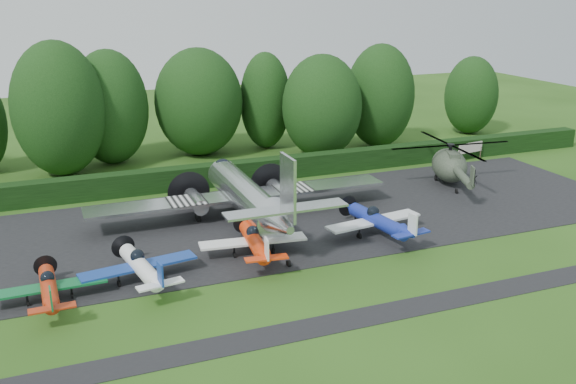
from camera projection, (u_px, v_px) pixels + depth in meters
name	position (u px, v px, depth m)	size (l,w,h in m)	color
ground	(256.00, 285.00, 39.25)	(160.00, 160.00, 0.00)	#274B15
apron	(213.00, 230.00, 48.10)	(70.00, 18.00, 0.01)	black
taxiway_verge	(292.00, 332.00, 33.94)	(70.00, 2.00, 0.00)	black
hedgerow	(181.00, 189.00, 57.84)	(90.00, 1.60, 2.00)	black
transport_plane	(247.00, 196.00, 49.01)	(24.01, 18.41, 7.69)	silver
light_plane_red	(49.00, 288.00, 36.62)	(6.52, 6.85, 2.50)	red
light_plane_white	(141.00, 266.00, 39.13)	(7.26, 7.63, 2.79)	white
light_plane_orange	(255.00, 241.00, 42.93)	(7.28, 7.66, 2.80)	#EF380E
light_plane_blue	(378.00, 221.00, 46.51)	(7.66, 8.05, 2.94)	#192A97
helicopter	(450.00, 163.00, 58.73)	(11.63, 13.62, 3.75)	#343E30
sign_board	(470.00, 149.00, 66.85)	(3.36, 0.13, 1.89)	#3F3326
tree_1	(471.00, 95.00, 78.21)	(6.43, 6.43, 9.43)	black
tree_2	(265.00, 101.00, 70.88)	(5.61, 5.61, 10.68)	black
tree_3	(110.00, 107.00, 64.47)	(7.72, 7.72, 11.61)	black
tree_4	(199.00, 102.00, 67.92)	(9.31, 9.31, 11.43)	black
tree_5	(58.00, 109.00, 60.27)	(8.64, 8.64, 12.83)	black
tree_7	(380.00, 96.00, 71.36)	(7.64, 7.64, 11.52)	black
tree_10	(322.00, 106.00, 67.10)	(8.39, 8.39, 10.86)	black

